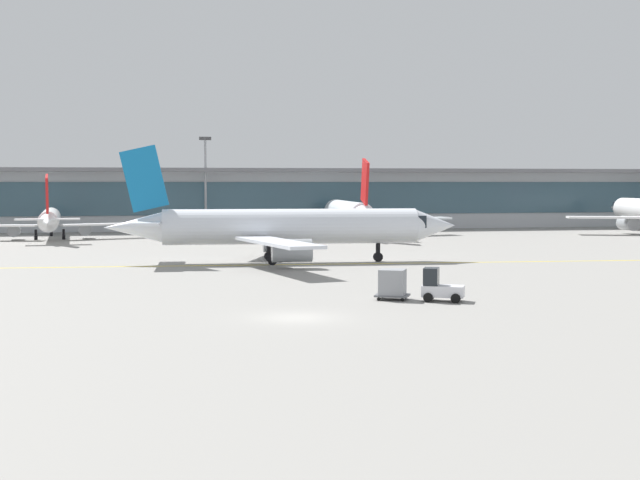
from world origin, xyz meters
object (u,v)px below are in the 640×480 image
object	(u,v)px
cargo_dolly_lead	(392,283)
apron_light_mast_1	(205,180)
baggage_tug	(440,287)
gate_airplane_2	(348,213)
gate_airplane_1	(50,220)
taxiing_regional_jet	(286,228)

from	to	relation	value
cargo_dolly_lead	apron_light_mast_1	size ratio (longest dim) A/B	0.18
baggage_tug	cargo_dolly_lead	xyz separation A→B (m)	(-2.71, 1.27, 0.16)
gate_airplane_2	baggage_tug	distance (m)	67.82
gate_airplane_1	apron_light_mast_1	bearing A→B (deg)	-62.73
gate_airplane_1	cargo_dolly_lead	bearing A→B (deg)	-161.72
gate_airplane_1	taxiing_regional_jet	size ratio (longest dim) A/B	0.78
gate_airplane_1	gate_airplane_2	world-z (taller)	gate_airplane_2
gate_airplane_2	cargo_dolly_lead	size ratio (longest dim) A/B	12.27
gate_airplane_1	baggage_tug	bearing A→B (deg)	-160.17
gate_airplane_2	baggage_tug	size ratio (longest dim) A/B	10.73
taxiing_regional_jet	baggage_tug	xyz separation A→B (m)	(5.43, -27.97, -2.36)
baggage_tug	apron_light_mast_1	xyz separation A→B (m)	(-9.67, 80.19, 6.90)
baggage_tug	cargo_dolly_lead	bearing A→B (deg)	180.00
gate_airplane_1	cargo_dolly_lead	world-z (taller)	gate_airplane_1
gate_airplane_1	apron_light_mast_1	size ratio (longest dim) A/B	1.80
baggage_tug	apron_light_mast_1	distance (m)	81.06
gate_airplane_2	baggage_tug	world-z (taller)	gate_airplane_2
taxiing_regional_jet	cargo_dolly_lead	bearing A→B (deg)	-80.73
gate_airplane_1	taxiing_regional_jet	bearing A→B (deg)	-151.81
taxiing_regional_jet	gate_airplane_2	bearing A→B (deg)	72.88
gate_airplane_2	apron_light_mast_1	world-z (taller)	apron_light_mast_1
baggage_tug	apron_light_mast_1	size ratio (longest dim) A/B	0.21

